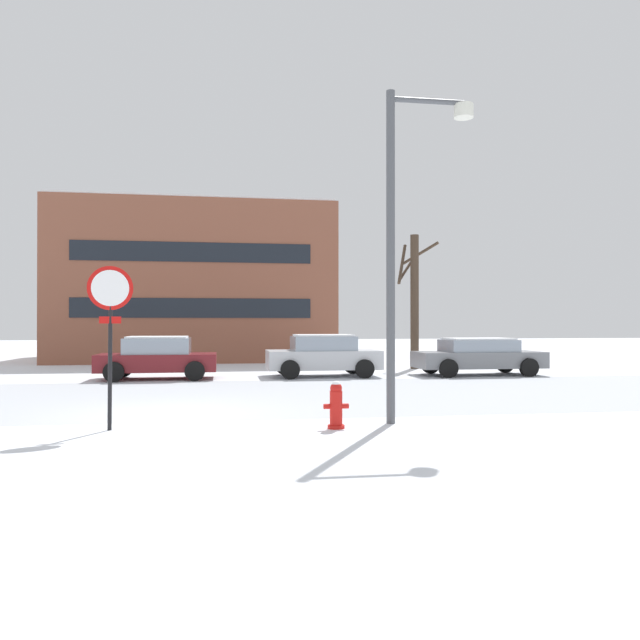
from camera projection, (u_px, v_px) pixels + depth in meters
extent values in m
plane|color=white|center=(167.00, 415.00, 12.19)|extent=(120.00, 120.00, 0.00)
cube|color=#B7BCC4|center=(178.00, 397.00, 15.16)|extent=(80.00, 8.02, 0.00)
cylinder|color=black|center=(110.00, 360.00, 10.42)|extent=(0.07, 0.14, 2.39)
cylinder|color=red|center=(110.00, 288.00, 10.43)|extent=(0.75, 0.14, 0.76)
cylinder|color=white|center=(110.00, 288.00, 10.42)|extent=(0.62, 0.12, 0.62)
cube|color=red|center=(110.00, 320.00, 10.43)|extent=(0.36, 0.08, 0.12)
cylinder|color=white|center=(110.00, 285.00, 10.44)|extent=(0.42, 0.09, 0.42)
cylinder|color=red|center=(336.00, 427.00, 10.56)|extent=(0.30, 0.30, 0.06)
cylinder|color=red|center=(336.00, 408.00, 10.57)|extent=(0.22, 0.22, 0.59)
sphere|color=red|center=(336.00, 388.00, 10.57)|extent=(0.21, 0.21, 0.21)
cylinder|color=red|center=(327.00, 406.00, 10.54)|extent=(0.12, 0.09, 0.09)
cylinder|color=red|center=(345.00, 406.00, 10.59)|extent=(0.12, 0.09, 0.09)
sphere|color=white|center=(336.00, 385.00, 10.57)|extent=(0.15, 0.15, 0.15)
cylinder|color=#4C4F54|center=(391.00, 257.00, 11.13)|extent=(0.16, 0.16, 6.11)
cylinder|color=#4C4F54|center=(427.00, 101.00, 11.25)|extent=(1.41, 0.10, 0.10)
cylinder|color=silver|center=(464.00, 111.00, 11.36)|extent=(0.36, 0.36, 0.25)
cube|color=maroon|center=(158.00, 362.00, 20.04)|extent=(3.84, 1.76, 0.57)
cube|color=#8C99A8|center=(158.00, 346.00, 20.04)|extent=(2.11, 1.61, 0.52)
cube|color=white|center=(158.00, 337.00, 20.04)|extent=(1.92, 1.49, 0.06)
cylinder|color=black|center=(197.00, 367.00, 21.10)|extent=(0.64, 0.23, 0.64)
cylinder|color=black|center=(195.00, 371.00, 19.36)|extent=(0.64, 0.23, 0.64)
cylinder|color=black|center=(123.00, 368.00, 20.71)|extent=(0.64, 0.23, 0.64)
cylinder|color=black|center=(114.00, 372.00, 18.96)|extent=(0.64, 0.23, 0.64)
cube|color=silver|center=(323.00, 359.00, 21.08)|extent=(3.88, 1.92, 0.64)
cube|color=#8C99A8|center=(323.00, 343.00, 21.08)|extent=(2.14, 1.76, 0.49)
cube|color=white|center=(323.00, 335.00, 21.08)|extent=(1.94, 1.62, 0.06)
cylinder|color=black|center=(352.00, 365.00, 22.23)|extent=(0.64, 0.23, 0.64)
cylinder|color=black|center=(365.00, 369.00, 20.32)|extent=(0.64, 0.23, 0.64)
cylinder|color=black|center=(284.00, 366.00, 21.83)|extent=(0.64, 0.23, 0.64)
cylinder|color=black|center=(290.00, 370.00, 19.92)|extent=(0.64, 0.23, 0.64)
cube|color=slate|center=(478.00, 360.00, 21.63)|extent=(4.51, 1.80, 0.57)
cube|color=#8C99A8|center=(478.00, 346.00, 21.63)|extent=(2.49, 1.64, 0.42)
cube|color=white|center=(478.00, 339.00, 21.63)|extent=(2.26, 1.52, 0.06)
cylinder|color=black|center=(505.00, 364.00, 22.75)|extent=(0.64, 0.23, 0.64)
cylinder|color=black|center=(529.00, 367.00, 20.97)|extent=(0.64, 0.23, 0.64)
cylinder|color=black|center=(430.00, 365.00, 22.28)|extent=(0.64, 0.23, 0.64)
cylinder|color=black|center=(448.00, 368.00, 20.50)|extent=(0.64, 0.23, 0.64)
cylinder|color=#423326|center=(415.00, 302.00, 24.77)|extent=(0.34, 0.34, 5.47)
cylinder|color=#423326|center=(402.00, 264.00, 24.97)|extent=(0.69, 1.06, 1.73)
cylinder|color=#423326|center=(421.00, 253.00, 25.46)|extent=(1.34, 1.04, 0.91)
cylinder|color=#423326|center=(405.00, 271.00, 25.07)|extent=(0.80, 0.73, 0.88)
cube|color=brown|center=(199.00, 287.00, 33.26)|extent=(13.48, 11.30, 7.66)
cube|color=white|center=(199.00, 217.00, 33.29)|extent=(13.21, 11.08, 0.10)
cube|color=black|center=(193.00, 308.00, 27.65)|extent=(10.78, 0.04, 0.90)
cube|color=black|center=(193.00, 252.00, 27.67)|extent=(10.78, 0.04, 0.90)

